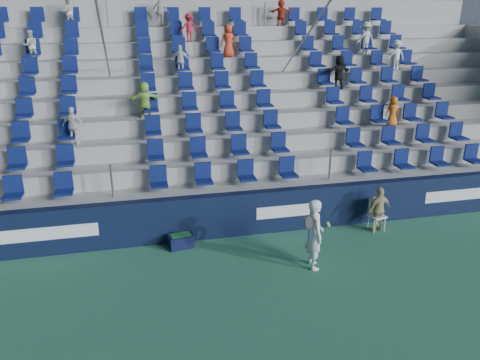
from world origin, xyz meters
name	(u,v)px	position (x,y,z in m)	size (l,w,h in m)	color
ground	(260,300)	(0.00, 0.00, 0.00)	(70.00, 70.00, 0.00)	#317352
sponsor_wall	(230,215)	(0.00, 3.15, 0.60)	(24.00, 0.32, 1.20)	black
grandstand	(201,119)	(0.00, 8.24, 2.14)	(24.00, 8.17, 6.63)	#A7A7A2
tennis_player	(315,234)	(1.59, 1.06, 0.86)	(0.69, 0.67, 1.72)	white
line_judge_chair	(376,211)	(4.04, 2.64, 0.52)	(0.49, 0.50, 0.91)	white
line_judge	(379,209)	(4.04, 2.50, 0.64)	(0.75, 0.31, 1.28)	tan
ball_bin	(181,240)	(-1.38, 2.75, 0.19)	(0.69, 0.51, 0.35)	black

